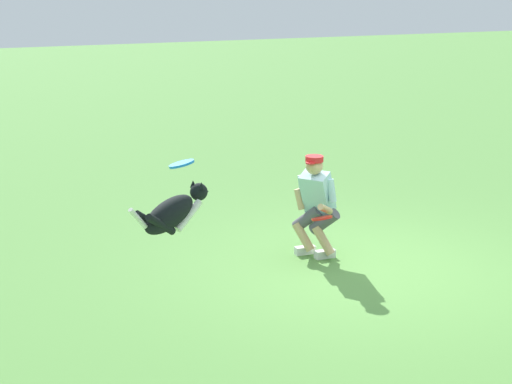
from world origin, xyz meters
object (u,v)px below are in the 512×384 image
(dog, at_px, (173,212))
(frisbee_flying, at_px, (182,164))
(frisbee_held, at_px, (322,218))
(person, at_px, (316,202))

(dog, relative_size, frisbee_flying, 3.79)
(frisbee_flying, xyz_separation_m, frisbee_held, (-2.09, -1.28, -1.13))
(dog, height_order, frisbee_flying, frisbee_flying)
(person, height_order, dog, dog)
(frisbee_flying, relative_size, frisbee_held, 0.96)
(dog, height_order, frisbee_held, dog)
(frisbee_flying, height_order, frisbee_held, frisbee_flying)
(frisbee_flying, distance_m, frisbee_held, 2.70)
(person, relative_size, dog, 1.40)
(dog, distance_m, frisbee_held, 2.73)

